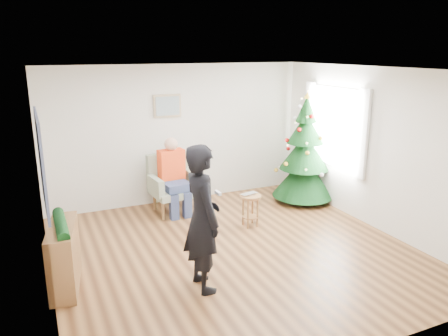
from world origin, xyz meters
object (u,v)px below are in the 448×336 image
standing_man (202,218)px  console (64,256)px  stool (250,210)px  armchair (173,191)px  christmas_tree (304,153)px

standing_man → console: standing_man is taller
stool → armchair: bearing=129.0°
stool → christmas_tree: bearing=24.7°
standing_man → stool: bearing=-44.5°
stool → standing_man: bearing=-134.1°
stool → console: 3.07m
standing_man → christmas_tree: bearing=-54.0°
console → stool: bearing=24.2°
stool → standing_man: size_ratio=0.30×
standing_man → console: size_ratio=1.82×
stool → console: size_ratio=0.54×
console → armchair: bearing=53.6°
armchair → standing_man: (-0.48, -2.65, 0.52)m
console → christmas_tree: bearing=27.8°
christmas_tree → console: bearing=-162.1°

